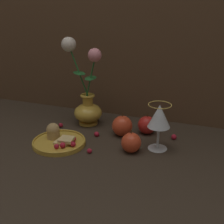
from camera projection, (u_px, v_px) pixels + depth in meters
ground_plane at (103, 138)px, 1.09m from camera, size 2.40×2.40×0.00m
vase at (86, 98)px, 1.18m from camera, size 0.16×0.11×0.33m
plate_with_pastries at (58, 140)px, 1.05m from camera, size 0.18×0.18×0.06m
wine_glass at (159, 118)px, 0.98m from camera, size 0.07×0.07×0.15m
apple_beside_vase at (122, 126)px, 1.10m from camera, size 0.07×0.07×0.08m
apple_near_glass at (131, 143)px, 0.99m from camera, size 0.06×0.06×0.08m
apple_at_table_edge at (147, 125)px, 1.12m from camera, size 0.07×0.07×0.08m
berry_near_plate at (61, 125)px, 1.18m from camera, size 0.02×0.02×0.02m
berry_front_center at (174, 137)px, 1.08m from camera, size 0.02×0.02×0.02m
berry_by_glass_stem at (97, 134)px, 1.10m from camera, size 0.02×0.02×0.02m
berry_under_candlestick at (91, 151)px, 0.99m from camera, size 0.02×0.02×0.02m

